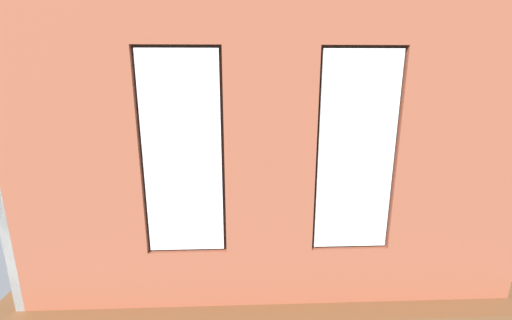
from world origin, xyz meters
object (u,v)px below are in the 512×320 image
potted_plant_by_left_couch (333,171)px  table_plant_small (238,180)px  couch_left (374,198)px  coffee_table (246,191)px  remote_silver (263,185)px  media_console (107,222)px  potted_plant_between_couches (309,229)px  potted_plant_corner_far_left (441,218)px  potted_plant_mid_room_small (293,183)px  potted_plant_foreground_right (157,156)px  cup_ceramic (246,185)px  remote_black (227,190)px  potted_plant_corner_near_left (354,165)px  candle_jar (251,187)px  tv_flatscreen (103,186)px  couch_by_window (199,249)px  papasan_chair (249,169)px

potted_plant_by_left_couch → table_plant_small: bearing=24.7°
couch_left → coffee_table: size_ratio=1.70×
couch_left → remote_silver: (2.03, -0.53, 0.10)m
media_console → potted_plant_between_couches: bearing=161.1°
potted_plant_corner_far_left → potted_plant_mid_room_small: bearing=-58.5°
potted_plant_foreground_right → potted_plant_mid_room_small: bearing=162.4°
media_console → cup_ceramic: bearing=-155.4°
remote_black → potted_plant_mid_room_small: potted_plant_mid_room_small is taller
potted_plant_corner_far_left → cup_ceramic: bearing=-41.8°
potted_plant_foreground_right → remote_silver: bearing=154.7°
cup_ceramic → potted_plant_corner_near_left: (-2.52, -1.27, 0.02)m
candle_jar → remote_black: bearing=0.0°
media_console → potted_plant_mid_room_small: bearing=-157.6°
candle_jar → potted_plant_corner_far_left: bearing=138.5°
potted_plant_between_couches → potted_plant_foreground_right: bearing=-50.0°
coffee_table → cup_ceramic: (0.00, -0.00, 0.11)m
remote_black → table_plant_small: bearing=-25.3°
tv_flatscreen → potted_plant_foreground_right: (-0.30, -2.26, -0.07)m
tv_flatscreen → potted_plant_mid_room_small: 3.53m
potted_plant_corner_far_left → potted_plant_corner_near_left: bearing=-90.0°
couch_left → potted_plant_mid_room_small: 1.57m
cup_ceramic → potted_plant_corner_near_left: 2.82m
potted_plant_corner_near_left → potted_plant_mid_room_small: 1.85m
couch_by_window → papasan_chair: couch_by_window is taller
cup_ceramic → potted_plant_by_left_couch: bearing=-151.6°
cup_ceramic → potted_plant_between_couches: (-0.81, 2.10, 0.09)m
cup_ceramic → potted_plant_mid_room_small: size_ratio=0.18×
cup_ceramic → remote_black: size_ratio=0.64×
table_plant_small → tv_flatscreen: bearing=28.0°
papasan_chair → couch_by_window: bearing=77.6°
potted_plant_mid_room_small → potted_plant_corner_far_left: (-1.56, 2.54, 0.36)m
papasan_chair → media_console: bearing=43.8°
potted_plant_corner_near_left → potted_plant_mid_room_small: (1.56, 0.98, -0.09)m
candle_jar → potted_plant_between_couches: (-0.72, 1.99, 0.09)m
couch_left → remote_silver: bearing=-107.3°
coffee_table → cup_ceramic: 0.11m
coffee_table → candle_jar: candle_jar is taller
candle_jar → potted_plant_by_left_couch: potted_plant_by_left_couch is taller
remote_silver → tv_flatscreen: (2.61, 1.17, 0.42)m
tv_flatscreen → potted_plant_corner_far_left: size_ratio=0.97×
candle_jar → papasan_chair: papasan_chair is taller
remote_silver → potted_plant_mid_room_small: size_ratio=0.29×
cup_ceramic → remote_silver: cup_ceramic is taller
papasan_chair → potted_plant_foreground_right: potted_plant_foreground_right is taller
candle_jar → couch_by_window: bearing=69.7°
couch_left → coffee_table: couch_left is taller
coffee_table → media_console: (2.28, 1.04, -0.13)m
remote_black → media_console: bearing=137.6°
couch_left → cup_ceramic: 2.40m
table_plant_small → potted_plant_mid_room_small: (-1.11, -0.20, -0.16)m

